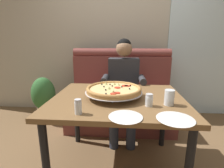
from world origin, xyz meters
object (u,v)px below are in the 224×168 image
object	(u,v)px
dining_table	(118,106)
booth_bench	(120,99)
pizza	(114,90)
plate_near_right	(126,116)
shaker_oregano	(78,108)
drinking_glass	(169,99)
plate_near_left	(175,118)
diner_main	(123,83)
potted_plant	(44,97)
shaker_pepper_flakes	(149,101)
patio_chair	(179,74)

from	to	relation	value
dining_table	booth_bench	bearing A→B (deg)	90.00
pizza	plate_near_right	world-z (taller)	pizza
shaker_oregano	booth_bench	bearing A→B (deg)	78.89
booth_bench	dining_table	bearing A→B (deg)	-90.00
plate_near_right	drinking_glass	size ratio (longest dim) A/B	1.85
shaker_oregano	plate_near_left	distance (m)	0.66
dining_table	plate_near_right	world-z (taller)	plate_near_right
pizza	shaker_oregano	distance (m)	0.44
pizza	booth_bench	bearing A→B (deg)	87.74
diner_main	plate_near_left	xyz separation A→B (m)	(0.35, -1.11, 0.04)
pizza	plate_near_right	distance (m)	0.43
plate_near_right	potted_plant	size ratio (longest dim) A/B	0.33
pizza	plate_near_left	world-z (taller)	pizza
shaker_pepper_flakes	plate_near_right	world-z (taller)	shaker_pepper_flakes
booth_bench	patio_chair	distance (m)	1.88
drinking_glass	shaker_oregano	bearing A→B (deg)	-161.72
shaker_pepper_flakes	plate_near_left	world-z (taller)	shaker_pepper_flakes
booth_bench	plate_near_right	bearing A→B (deg)	-87.05
shaker_oregano	patio_chair	distance (m)	3.13
plate_near_left	patio_chair	xyz separation A→B (m)	(0.87, 2.76, -0.23)
plate_near_left	potted_plant	bearing A→B (deg)	138.93
diner_main	pizza	world-z (taller)	diner_main
shaker_oregano	plate_near_right	world-z (taller)	shaker_oregano
pizza	drinking_glass	size ratio (longest dim) A/B	4.12
plate_near_right	drinking_glass	distance (m)	0.43
dining_table	pizza	bearing A→B (deg)	-176.30
pizza	plate_near_right	size ratio (longest dim) A/B	2.23
diner_main	drinking_glass	bearing A→B (deg)	-66.10
shaker_oregano	drinking_glass	world-z (taller)	drinking_glass
dining_table	shaker_pepper_flakes	distance (m)	0.34
pizza	potted_plant	distance (m)	1.59
shaker_oregano	dining_table	bearing A→B (deg)	55.41
dining_table	drinking_glass	world-z (taller)	drinking_glass
dining_table	drinking_glass	xyz separation A→B (m)	(0.42, -0.16, 0.14)
diner_main	potted_plant	world-z (taller)	diner_main
plate_near_left	plate_near_right	world-z (taller)	same
patio_chair	plate_near_right	bearing A→B (deg)	-113.45
dining_table	shaker_oregano	distance (m)	0.48
plate_near_right	patio_chair	distance (m)	3.01
booth_bench	dining_table	distance (m)	0.99
potted_plant	booth_bench	bearing A→B (deg)	-1.15
plate_near_left	pizza	bearing A→B (deg)	136.03
shaker_oregano	drinking_glass	distance (m)	0.71
pizza	plate_near_left	xyz separation A→B (m)	(0.43, -0.42, -0.06)
dining_table	shaker_pepper_flakes	bearing A→B (deg)	-37.04
dining_table	potted_plant	bearing A→B (deg)	141.03
pizza	shaker_oregano	xyz separation A→B (m)	(-0.22, -0.38, -0.03)
dining_table	plate_near_left	size ratio (longest dim) A/B	4.80
shaker_pepper_flakes	potted_plant	size ratio (longest dim) A/B	0.14
dining_table	pizza	distance (m)	0.16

